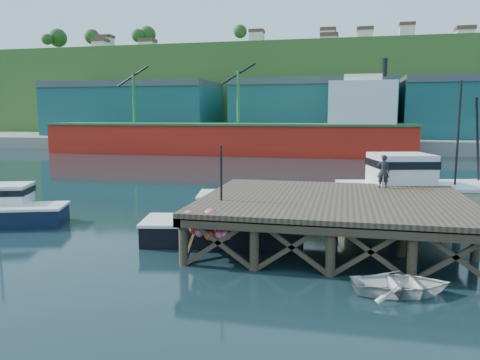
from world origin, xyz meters
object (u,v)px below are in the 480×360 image
(trawler, at_px, (440,191))
(dinghy, at_px, (401,284))
(dockworker, at_px, (383,171))
(boat_navy, at_px, (4,210))
(boat_black, at_px, (223,223))

(trawler, xyz_separation_m, dinghy, (-3.40, -12.48, -1.27))
(dinghy, bearing_deg, dockworker, -10.93)
(trawler, distance_m, dockworker, 4.76)
(boat_navy, bearing_deg, dockworker, -8.52)
(boat_black, distance_m, dinghy, 9.07)
(dockworker, bearing_deg, boat_black, 33.10)
(boat_navy, bearing_deg, boat_black, -21.76)
(boat_navy, relative_size, dinghy, 2.14)
(boat_navy, height_order, trawler, trawler)
(dinghy, bearing_deg, boat_navy, 63.11)
(boat_black, height_order, dockworker, boat_black)
(dinghy, bearing_deg, trawler, -26.02)
(boat_black, distance_m, trawler, 13.12)
(trawler, height_order, dockworker, trawler)
(trawler, xyz_separation_m, dockworker, (-3.38, -3.06, 1.40))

